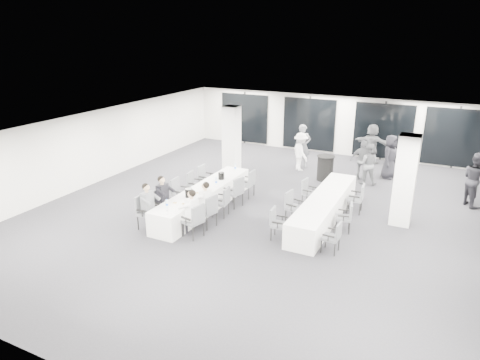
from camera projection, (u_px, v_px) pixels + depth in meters
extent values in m
cube|color=#242429|center=(262.00, 211.00, 14.18)|extent=(14.00, 16.00, 0.02)
cube|color=white|center=(264.00, 127.00, 13.26)|extent=(14.00, 16.00, 0.02)
cube|color=beige|center=(98.00, 146.00, 16.65)|extent=(0.02, 16.00, 2.80)
cube|color=beige|center=(329.00, 125.00, 20.50)|extent=(14.00, 0.02, 2.80)
cube|color=beige|center=(68.00, 306.00, 6.94)|extent=(14.00, 0.02, 2.80)
cube|color=black|center=(329.00, 126.00, 20.46)|extent=(13.60, 0.06, 2.50)
cube|color=silver|center=(232.00, 140.00, 17.60)|extent=(0.60, 0.60, 2.80)
cube|color=silver|center=(405.00, 181.00, 12.81)|extent=(0.60, 0.60, 2.80)
cube|color=silver|center=(204.00, 199.00, 14.19)|extent=(0.90, 5.00, 0.75)
cube|color=silver|center=(324.00, 208.00, 13.46)|extent=(0.90, 5.00, 0.75)
cylinder|color=black|center=(325.00, 168.00, 16.97)|extent=(0.63, 0.63, 0.99)
cylinder|color=black|center=(326.00, 156.00, 16.81)|extent=(0.72, 0.72, 0.02)
cube|color=#515459|center=(148.00, 213.00, 12.76)|extent=(0.52, 0.55, 0.09)
cube|color=#515459|center=(140.00, 203.00, 12.76)|extent=(0.09, 0.50, 0.50)
cylinder|color=black|center=(147.00, 218.00, 13.12)|extent=(0.04, 0.04, 0.45)
cylinder|color=black|center=(138.00, 223.00, 12.75)|extent=(0.04, 0.04, 0.45)
cylinder|color=black|center=(159.00, 220.00, 12.96)|extent=(0.04, 0.04, 0.45)
cylinder|color=black|center=(150.00, 226.00, 12.58)|extent=(0.04, 0.04, 0.45)
cube|color=black|center=(153.00, 204.00, 12.94)|extent=(0.37, 0.06, 0.04)
cube|color=black|center=(142.00, 211.00, 12.47)|extent=(0.37, 0.06, 0.04)
cube|color=#515459|center=(163.00, 206.00, 13.41)|extent=(0.47, 0.49, 0.08)
cube|color=#515459|center=(157.00, 196.00, 13.42)|extent=(0.06, 0.47, 0.47)
cylinder|color=black|center=(162.00, 210.00, 13.75)|extent=(0.04, 0.04, 0.41)
cylinder|color=black|center=(154.00, 214.00, 13.41)|extent=(0.04, 0.04, 0.41)
cylinder|color=black|center=(172.00, 212.00, 13.58)|extent=(0.04, 0.04, 0.41)
cylinder|color=black|center=(165.00, 216.00, 13.24)|extent=(0.04, 0.04, 0.41)
cube|color=black|center=(167.00, 198.00, 13.57)|extent=(0.34, 0.04, 0.04)
cube|color=black|center=(158.00, 203.00, 13.14)|extent=(0.34, 0.04, 0.04)
cube|color=#515459|center=(181.00, 194.00, 14.29)|extent=(0.50, 0.52, 0.08)
cube|color=#515459|center=(175.00, 185.00, 14.28)|extent=(0.08, 0.49, 0.49)
cylinder|color=black|center=(180.00, 198.00, 14.64)|extent=(0.04, 0.04, 0.43)
cylinder|color=black|center=(173.00, 203.00, 14.27)|extent=(0.04, 0.04, 0.43)
cylinder|color=black|center=(190.00, 200.00, 14.47)|extent=(0.04, 0.04, 0.43)
cylinder|color=black|center=(184.00, 205.00, 14.11)|extent=(0.04, 0.04, 0.43)
cube|color=black|center=(185.00, 187.00, 14.46)|extent=(0.36, 0.05, 0.04)
cube|color=black|center=(177.00, 192.00, 14.00)|extent=(0.36, 0.05, 0.04)
cube|color=#515459|center=(196.00, 186.00, 15.10)|extent=(0.53, 0.54, 0.08)
cube|color=#515459|center=(190.00, 178.00, 15.08)|extent=(0.12, 0.47, 0.47)
cylinder|color=black|center=(194.00, 190.00, 15.42)|extent=(0.04, 0.04, 0.42)
cylinder|color=black|center=(189.00, 194.00, 15.06)|extent=(0.04, 0.04, 0.42)
cylinder|color=black|center=(204.00, 192.00, 15.30)|extent=(0.04, 0.04, 0.42)
cylinder|color=black|center=(200.00, 195.00, 14.94)|extent=(0.04, 0.04, 0.42)
cube|color=black|center=(199.00, 179.00, 15.27)|extent=(0.35, 0.09, 0.04)
cube|color=black|center=(193.00, 184.00, 14.81)|extent=(0.35, 0.09, 0.04)
cube|color=#515459|center=(207.00, 180.00, 15.72)|extent=(0.48, 0.50, 0.08)
cube|color=#515459|center=(201.00, 172.00, 15.72)|extent=(0.06, 0.48, 0.48)
cylinder|color=black|center=(205.00, 184.00, 16.07)|extent=(0.04, 0.04, 0.43)
cylinder|color=black|center=(199.00, 187.00, 15.71)|extent=(0.04, 0.04, 0.43)
cylinder|color=black|center=(215.00, 185.00, 15.89)|extent=(0.04, 0.04, 0.43)
cylinder|color=black|center=(209.00, 189.00, 15.54)|extent=(0.04, 0.04, 0.43)
cube|color=black|center=(210.00, 173.00, 15.88)|extent=(0.35, 0.04, 0.04)
cube|color=black|center=(203.00, 177.00, 15.44)|extent=(0.35, 0.04, 0.04)
cube|color=#515459|center=(193.00, 221.00, 12.25)|extent=(0.60, 0.62, 0.09)
cube|color=#515459|center=(198.00, 214.00, 12.02)|extent=(0.18, 0.49, 0.49)
cylinder|color=black|center=(193.00, 234.00, 12.06)|extent=(0.04, 0.04, 0.44)
cylinder|color=black|center=(204.00, 229.00, 12.36)|extent=(0.04, 0.04, 0.44)
cylinder|color=black|center=(183.00, 230.00, 12.32)|extent=(0.04, 0.04, 0.44)
cylinder|color=black|center=(193.00, 225.00, 12.62)|extent=(0.04, 0.04, 0.44)
cube|color=black|center=(186.00, 218.00, 12.00)|extent=(0.36, 0.13, 0.04)
cube|color=black|center=(199.00, 213.00, 12.39)|extent=(0.36, 0.13, 0.04)
cube|color=#515459|center=(206.00, 212.00, 12.89)|extent=(0.60, 0.62, 0.09)
cube|color=#515459|center=(212.00, 205.00, 12.66)|extent=(0.17, 0.50, 0.50)
cylinder|color=black|center=(207.00, 224.00, 12.69)|extent=(0.04, 0.04, 0.44)
cylinder|color=black|center=(217.00, 219.00, 13.01)|extent=(0.04, 0.04, 0.44)
cylinder|color=black|center=(196.00, 220.00, 12.95)|extent=(0.04, 0.04, 0.44)
cylinder|color=black|center=(206.00, 216.00, 13.27)|extent=(0.04, 0.04, 0.44)
cube|color=black|center=(200.00, 209.00, 12.64)|extent=(0.37, 0.12, 0.04)
cube|color=black|center=(212.00, 203.00, 13.03)|extent=(0.37, 0.12, 0.04)
cube|color=#515459|center=(220.00, 203.00, 13.65)|extent=(0.52, 0.54, 0.08)
cube|color=#515459|center=(227.00, 195.00, 13.48)|extent=(0.11, 0.47, 0.47)
cylinder|color=black|center=(224.00, 213.00, 13.48)|extent=(0.04, 0.04, 0.42)
cylinder|color=black|center=(229.00, 208.00, 13.84)|extent=(0.04, 0.04, 0.42)
cylinder|color=black|center=(212.00, 211.00, 13.62)|extent=(0.04, 0.04, 0.42)
cylinder|color=black|center=(217.00, 207.00, 13.98)|extent=(0.04, 0.04, 0.42)
cube|color=black|center=(217.00, 200.00, 13.36)|extent=(0.35, 0.08, 0.04)
cube|color=black|center=(223.00, 195.00, 13.82)|extent=(0.35, 0.08, 0.04)
cube|color=#515459|center=(234.00, 192.00, 14.42)|extent=(0.62, 0.63, 0.09)
cube|color=#515459|center=(239.00, 186.00, 14.17)|extent=(0.19, 0.51, 0.50)
cylinder|color=black|center=(234.00, 203.00, 14.21)|extent=(0.04, 0.04, 0.45)
cylinder|color=black|center=(243.00, 199.00, 14.53)|extent=(0.04, 0.04, 0.45)
cylinder|color=black|center=(224.00, 200.00, 14.48)|extent=(0.04, 0.04, 0.45)
cylinder|color=black|center=(233.00, 196.00, 14.80)|extent=(0.04, 0.04, 0.45)
cube|color=black|center=(228.00, 189.00, 14.16)|extent=(0.37, 0.13, 0.04)
cube|color=black|center=(239.00, 185.00, 14.55)|extent=(0.37, 0.13, 0.04)
cube|color=#515459|center=(246.00, 184.00, 15.26)|extent=(0.50, 0.52, 0.08)
cube|color=#515459|center=(252.00, 177.00, 15.07)|extent=(0.08, 0.49, 0.48)
cylinder|color=black|center=(249.00, 194.00, 15.08)|extent=(0.04, 0.04, 0.43)
cylinder|color=black|center=(254.00, 190.00, 15.43)|extent=(0.04, 0.04, 0.43)
cylinder|color=black|center=(238.00, 192.00, 15.27)|extent=(0.04, 0.04, 0.43)
cylinder|color=black|center=(244.00, 188.00, 15.62)|extent=(0.04, 0.04, 0.43)
cube|color=black|center=(243.00, 181.00, 14.99)|extent=(0.36, 0.05, 0.04)
cube|color=black|center=(249.00, 177.00, 15.42)|extent=(0.36, 0.05, 0.04)
cube|color=#515459|center=(280.00, 225.00, 12.13)|extent=(0.48, 0.50, 0.08)
cube|color=#515459|center=(273.00, 215.00, 12.12)|extent=(0.10, 0.45, 0.44)
cylinder|color=black|center=(275.00, 229.00, 12.44)|extent=(0.03, 0.03, 0.40)
cylinder|color=black|center=(271.00, 234.00, 12.10)|extent=(0.03, 0.03, 0.40)
cylinder|color=black|center=(288.00, 231.00, 12.31)|extent=(0.03, 0.03, 0.40)
cylinder|color=black|center=(284.00, 236.00, 11.97)|extent=(0.03, 0.03, 0.40)
cube|color=black|center=(282.00, 216.00, 12.29)|extent=(0.33, 0.07, 0.04)
cube|color=black|center=(277.00, 223.00, 11.86)|extent=(0.33, 0.07, 0.04)
cube|color=#515459|center=(295.00, 208.00, 13.22)|extent=(0.54, 0.56, 0.08)
cube|color=#515459|center=(289.00, 198.00, 13.25)|extent=(0.13, 0.47, 0.47)
cylinder|color=black|center=(292.00, 212.00, 13.57)|extent=(0.04, 0.04, 0.42)
cylinder|color=black|center=(286.00, 216.00, 13.25)|extent=(0.04, 0.04, 0.42)
cylinder|color=black|center=(304.00, 215.00, 13.35)|extent=(0.04, 0.04, 0.42)
cylinder|color=black|center=(297.00, 219.00, 13.03)|extent=(0.04, 0.04, 0.42)
cube|color=black|center=(299.00, 200.00, 13.36)|extent=(0.35, 0.09, 0.04)
cube|color=black|center=(291.00, 205.00, 12.96)|extent=(0.35, 0.09, 0.04)
cube|color=#515459|center=(310.00, 193.00, 14.53)|extent=(0.49, 0.50, 0.08)
cube|color=#515459|center=(305.00, 185.00, 14.55)|extent=(0.11, 0.44, 0.43)
cylinder|color=black|center=(307.00, 197.00, 14.85)|extent=(0.03, 0.03, 0.39)
cylinder|color=black|center=(302.00, 200.00, 14.55)|extent=(0.03, 0.03, 0.39)
cylinder|color=black|center=(317.00, 199.00, 14.65)|extent=(0.03, 0.03, 0.39)
cylinder|color=black|center=(312.00, 203.00, 14.35)|extent=(0.03, 0.03, 0.39)
cube|color=black|center=(313.00, 187.00, 14.66)|extent=(0.32, 0.08, 0.04)
cube|color=black|center=(307.00, 191.00, 14.29)|extent=(0.32, 0.08, 0.04)
cube|color=#515459|center=(331.00, 238.00, 11.41)|extent=(0.45, 0.46, 0.07)
cube|color=#515459|center=(339.00, 231.00, 11.23)|extent=(0.08, 0.43, 0.43)
cylinder|color=black|center=(335.00, 250.00, 11.25)|extent=(0.03, 0.03, 0.38)
cylinder|color=black|center=(339.00, 244.00, 11.55)|extent=(0.03, 0.03, 0.38)
cylinder|color=black|center=(321.00, 247.00, 11.42)|extent=(0.03, 0.03, 0.38)
cylinder|color=black|center=(326.00, 241.00, 11.72)|extent=(0.03, 0.03, 0.38)
cube|color=black|center=(328.00, 236.00, 11.17)|extent=(0.32, 0.05, 0.04)
cube|color=black|center=(334.00, 229.00, 11.55)|extent=(0.32, 0.05, 0.04)
cube|color=#515459|center=(343.00, 218.00, 12.61)|extent=(0.52, 0.53, 0.07)
cube|color=#515459|center=(351.00, 211.00, 12.48)|extent=(0.15, 0.43, 0.43)
cylinder|color=black|center=(349.00, 228.00, 12.47)|extent=(0.03, 0.03, 0.38)
cylinder|color=black|center=(349.00, 223.00, 12.82)|extent=(0.03, 0.03, 0.38)
cylinder|color=black|center=(336.00, 227.00, 12.55)|extent=(0.03, 0.03, 0.38)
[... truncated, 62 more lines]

